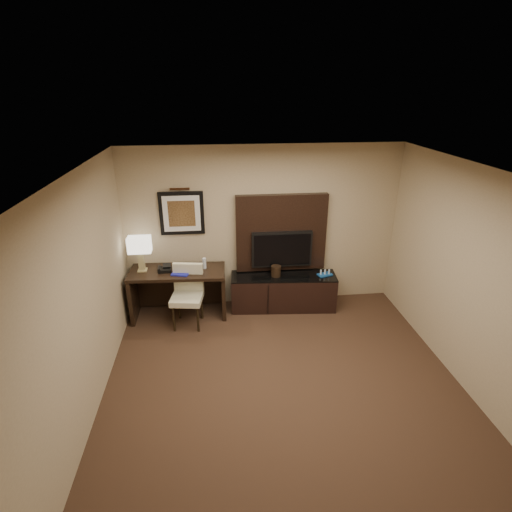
{
  "coord_description": "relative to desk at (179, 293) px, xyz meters",
  "views": [
    {
      "loc": [
        -0.78,
        -3.69,
        3.52
      ],
      "look_at": [
        -0.19,
        1.8,
        1.15
      ],
      "focal_mm": 28.0,
      "sensor_mm": 36.0,
      "label": 1
    }
  ],
  "objects": [
    {
      "name": "desk",
      "position": [
        0.0,
        0.0,
        0.0
      ],
      "size": [
        1.54,
        0.73,
        0.81
      ],
      "primitive_type": "cube",
      "rotation": [
        0.0,
        0.0,
        -0.05
      ],
      "color": "black",
      "rests_on": "floor"
    },
    {
      "name": "wall_right",
      "position": [
        3.67,
        -2.15,
        0.95
      ],
      "size": [
        0.01,
        5.0,
        2.7
      ],
      "primitive_type": "cube",
      "color": "tan",
      "rests_on": "floor"
    },
    {
      "name": "tv",
      "position": [
        1.72,
        0.19,
        0.62
      ],
      "size": [
        1.0,
        0.08,
        0.6
      ],
      "primitive_type": "cube",
      "color": "black",
      "rests_on": "tv_wall_panel"
    },
    {
      "name": "blue_folder",
      "position": [
        0.09,
        -0.05,
        0.41
      ],
      "size": [
        0.34,
        0.41,
        0.02
      ],
      "primitive_type": "cube",
      "rotation": [
        0.0,
        0.0,
        -0.27
      ],
      "color": "#1B21B5",
      "rests_on": "desk"
    },
    {
      "name": "tv_wall_panel",
      "position": [
        1.72,
        0.29,
        0.87
      ],
      "size": [
        1.5,
        0.12,
        1.3
      ],
      "primitive_type": "cube",
      "color": "black",
      "rests_on": "wall_back"
    },
    {
      "name": "table_lamp",
      "position": [
        -0.54,
        0.06,
        0.68
      ],
      "size": [
        0.38,
        0.28,
        0.56
      ],
      "primitive_type": null,
      "rotation": [
        0.0,
        0.0,
        0.28
      ],
      "color": "tan",
      "rests_on": "desk"
    },
    {
      "name": "wall_left",
      "position": [
        -0.83,
        -2.15,
        0.95
      ],
      "size": [
        0.01,
        5.0,
        2.7
      ],
      "primitive_type": "cube",
      "color": "tan",
      "rests_on": "floor"
    },
    {
      "name": "artwork",
      "position": [
        0.12,
        0.33,
        1.25
      ],
      "size": [
        0.7,
        0.04,
        0.7
      ],
      "primitive_type": "cube",
      "color": "black",
      "rests_on": "wall_back"
    },
    {
      "name": "desk_phone",
      "position": [
        -0.18,
        -0.0,
        0.45
      ],
      "size": [
        0.21,
        0.19,
        0.1
      ],
      "primitive_type": null,
      "rotation": [
        0.0,
        0.0,
        0.03
      ],
      "color": "black",
      "rests_on": "desk"
    },
    {
      "name": "book",
      "position": [
        0.11,
        -0.05,
        0.51
      ],
      "size": [
        0.16,
        0.07,
        0.22
      ],
      "primitive_type": "imported",
      "rotation": [
        0.0,
        0.0,
        0.29
      ],
      "color": "#B4AF8E",
      "rests_on": "desk"
    },
    {
      "name": "picture_light",
      "position": [
        0.12,
        0.29,
        1.65
      ],
      "size": [
        0.04,
        0.04,
        0.3
      ],
      "primitive_type": "cylinder",
      "color": "#3E2314",
      "rests_on": "wall_back"
    },
    {
      "name": "desk_chair",
      "position": [
        0.15,
        -0.33,
        0.08
      ],
      "size": [
        0.54,
        0.6,
        0.98
      ],
      "primitive_type": null,
      "rotation": [
        0.0,
        0.0,
        -0.14
      ],
      "color": "beige",
      "rests_on": "floor"
    },
    {
      "name": "minibar_tray",
      "position": [
        2.42,
        -0.01,
        0.24
      ],
      "size": [
        0.27,
        0.21,
        0.08
      ],
      "primitive_type": null,
      "rotation": [
        0.0,
        0.0,
        0.31
      ],
      "color": "#164C94",
      "rests_on": "credenza"
    },
    {
      "name": "wall_back",
      "position": [
        1.42,
        0.35,
        0.95
      ],
      "size": [
        4.5,
        0.01,
        2.7
      ],
      "primitive_type": "cube",
      "color": "tan",
      "rests_on": "floor"
    },
    {
      "name": "credenza",
      "position": [
        1.74,
        0.05,
        -0.1
      ],
      "size": [
        1.78,
        0.62,
        0.6
      ],
      "primitive_type": "cube",
      "rotation": [
        0.0,
        0.0,
        -0.08
      ],
      "color": "black",
      "rests_on": "floor"
    },
    {
      "name": "water_bottle",
      "position": [
        0.44,
        0.04,
        0.49
      ],
      "size": [
        0.07,
        0.07,
        0.17
      ],
      "primitive_type": "cylinder",
      "rotation": [
        0.0,
        0.0,
        -0.19
      ],
      "color": "silver",
      "rests_on": "desk"
    },
    {
      "name": "ceiling",
      "position": [
        1.42,
        -2.15,
        2.3
      ],
      "size": [
        4.5,
        5.0,
        0.01
      ],
      "primitive_type": "cube",
      "color": "silver",
      "rests_on": "wall_back"
    },
    {
      "name": "ice_bucket",
      "position": [
        1.6,
        0.05,
        0.29
      ],
      "size": [
        0.21,
        0.21,
        0.18
      ],
      "primitive_type": "cylinder",
      "rotation": [
        0.0,
        0.0,
        0.35
      ],
      "color": "black",
      "rests_on": "credenza"
    },
    {
      "name": "floor",
      "position": [
        1.42,
        -2.15,
        -0.41
      ],
      "size": [
        4.5,
        5.0,
        0.01
      ],
      "primitive_type": "cube",
      "color": "#372318",
      "rests_on": "ground"
    }
  ]
}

